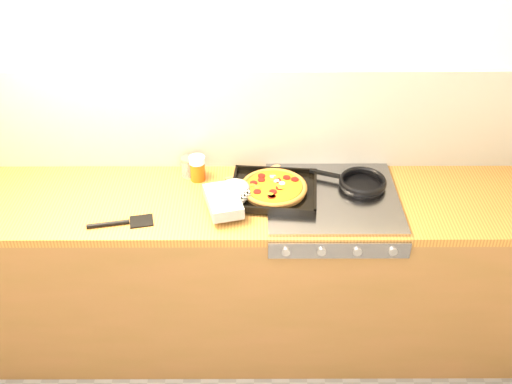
{
  "coord_description": "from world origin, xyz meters",
  "views": [
    {
      "loc": [
        0.09,
        -1.14,
        2.48
      ],
      "look_at": [
        0.1,
        1.08,
        0.95
      ],
      "focal_mm": 42.0,
      "sensor_mm": 36.0,
      "label": 1
    }
  ],
  "objects_px": {
    "pizza_on_tray": "(260,191)",
    "juice_glass": "(197,168)",
    "frying_pan": "(361,183)",
    "tomato_can": "(189,167)"
  },
  "relations": [
    {
      "from": "pizza_on_tray",
      "to": "juice_glass",
      "type": "bearing_deg",
      "value": 151.41
    },
    {
      "from": "frying_pan",
      "to": "pizza_on_tray",
      "type": "bearing_deg",
      "value": -170.55
    },
    {
      "from": "pizza_on_tray",
      "to": "juice_glass",
      "type": "xyz_separation_m",
      "value": [
        -0.3,
        0.16,
        0.02
      ]
    },
    {
      "from": "pizza_on_tray",
      "to": "frying_pan",
      "type": "xyz_separation_m",
      "value": [
        0.47,
        0.08,
        -0.01
      ]
    },
    {
      "from": "frying_pan",
      "to": "juice_glass",
      "type": "bearing_deg",
      "value": 173.9
    },
    {
      "from": "pizza_on_tray",
      "to": "frying_pan",
      "type": "bearing_deg",
      "value": 9.45
    },
    {
      "from": "frying_pan",
      "to": "tomato_can",
      "type": "bearing_deg",
      "value": 171.79
    },
    {
      "from": "pizza_on_tray",
      "to": "tomato_can",
      "type": "xyz_separation_m",
      "value": [
        -0.34,
        0.2,
        0.01
      ]
    },
    {
      "from": "frying_pan",
      "to": "tomato_can",
      "type": "xyz_separation_m",
      "value": [
        -0.82,
        0.12,
        0.01
      ]
    },
    {
      "from": "pizza_on_tray",
      "to": "tomato_can",
      "type": "bearing_deg",
      "value": 150.1
    }
  ]
}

